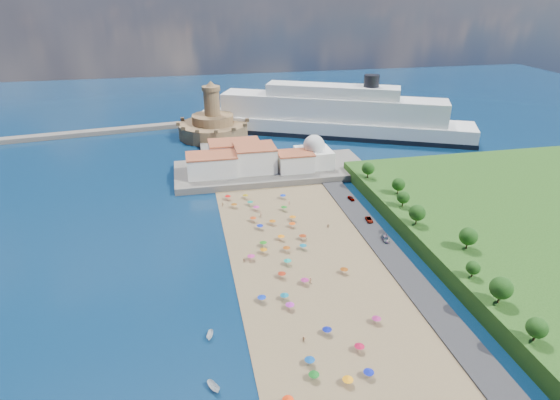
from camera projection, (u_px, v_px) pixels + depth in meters
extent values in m
plane|color=#071938|center=(284.00, 254.00, 154.92)|extent=(700.00, 700.00, 0.00)
cube|color=#59544C|center=(271.00, 170.00, 221.10)|extent=(90.00, 36.00, 3.00)
cube|color=#59544C|center=(218.00, 151.00, 248.21)|extent=(18.00, 70.00, 2.40)
cube|color=#59544C|center=(41.00, 137.00, 269.76)|extent=(199.03, 34.77, 2.60)
cube|color=silver|center=(212.00, 165.00, 209.78)|extent=(22.00, 14.00, 9.00)
cube|color=silver|center=(255.00, 159.00, 214.90)|extent=(18.00, 16.00, 11.00)
cube|color=silver|center=(295.00, 162.00, 215.35)|extent=(16.00, 12.00, 8.00)
cube|color=silver|center=(235.00, 153.00, 224.28)|extent=(24.00, 14.00, 10.00)
cube|color=silver|center=(314.00, 158.00, 220.79)|extent=(16.00, 16.00, 8.00)
sphere|color=silver|center=(314.00, 145.00, 218.29)|extent=(10.00, 10.00, 10.00)
cylinder|color=silver|center=(314.00, 138.00, 216.71)|extent=(1.20, 1.20, 1.60)
cylinder|color=olive|center=(213.00, 130.00, 273.73)|extent=(40.00, 40.00, 8.00)
cylinder|color=olive|center=(213.00, 119.00, 271.02)|extent=(24.00, 24.00, 5.00)
cylinder|color=olive|center=(212.00, 103.00, 267.06)|extent=(9.00, 9.00, 14.00)
cylinder|color=olive|center=(211.00, 88.00, 263.64)|extent=(10.40, 10.40, 2.40)
cone|color=olive|center=(211.00, 84.00, 262.52)|extent=(6.00, 6.00, 3.00)
cube|color=black|center=(331.00, 132.00, 278.86)|extent=(158.41, 90.74, 2.63)
cube|color=white|center=(331.00, 126.00, 277.38)|extent=(157.33, 89.96, 9.74)
cube|color=white|center=(332.00, 108.00, 272.64)|extent=(126.05, 72.36, 12.99)
cube|color=white|center=(333.00, 91.00, 268.58)|extent=(75.12, 45.65, 6.50)
cylinder|color=black|center=(372.00, 81.00, 261.46)|extent=(8.66, 8.66, 6.50)
cylinder|color=gray|center=(282.00, 275.00, 141.16)|extent=(0.07, 0.07, 2.00)
cone|color=#9E240E|center=(282.00, 273.00, 140.79)|extent=(2.50, 2.50, 0.60)
cylinder|color=gray|center=(344.00, 271.00, 143.26)|extent=(0.07, 0.07, 2.00)
cone|color=#8F410D|center=(344.00, 268.00, 142.89)|extent=(2.50, 2.50, 0.60)
cylinder|color=gray|center=(281.00, 238.00, 162.12)|extent=(0.07, 0.07, 2.00)
cone|color=orange|center=(281.00, 236.00, 161.75)|extent=(2.50, 2.50, 0.60)
cylinder|color=gray|center=(246.00, 197.00, 193.84)|extent=(0.07, 0.07, 2.00)
cone|color=#9E820E|center=(245.00, 195.00, 193.47)|extent=(2.50, 2.50, 0.60)
cylinder|color=gray|center=(359.00, 348.00, 112.73)|extent=(0.07, 0.07, 2.00)
cone|color=#AC0D32|center=(360.00, 345.00, 112.35)|extent=(2.50, 2.50, 0.60)
cylinder|color=gray|center=(260.00, 227.00, 169.33)|extent=(0.07, 0.07, 2.00)
cone|color=#0C20A8|center=(260.00, 225.00, 168.96)|extent=(2.50, 2.50, 0.60)
cylinder|color=gray|center=(264.00, 251.00, 153.97)|extent=(0.07, 0.07, 2.00)
cone|color=orange|center=(264.00, 249.00, 153.59)|extent=(2.50, 2.50, 0.60)
cone|color=#FC350B|center=(288.00, 399.00, 97.84)|extent=(2.50, 2.50, 0.60)
cylinder|color=gray|center=(293.00, 218.00, 175.77)|extent=(0.07, 0.07, 2.00)
cone|color=orange|center=(293.00, 216.00, 175.39)|extent=(2.50, 2.50, 0.60)
cylinder|color=gray|center=(314.00, 376.00, 104.56)|extent=(0.07, 0.07, 2.00)
cone|color=#12681B|center=(314.00, 373.00, 104.18)|extent=(2.50, 2.50, 0.60)
cylinder|color=gray|center=(253.00, 219.00, 174.93)|extent=(0.07, 0.07, 2.00)
cone|color=#B9380E|center=(253.00, 217.00, 174.56)|extent=(2.50, 2.50, 0.60)
cylinder|color=gray|center=(348.00, 381.00, 103.22)|extent=(0.07, 0.07, 2.00)
cone|color=#FF9A0D|center=(348.00, 378.00, 102.85)|extent=(2.50, 2.50, 0.60)
cylinder|color=gray|center=(369.00, 374.00, 105.21)|extent=(0.07, 0.07, 2.00)
cone|color=#0D1AAA|center=(369.00, 371.00, 104.83)|extent=(2.50, 2.50, 0.60)
cylinder|color=gray|center=(376.00, 320.00, 122.11)|extent=(0.07, 0.07, 2.00)
cone|color=#A32269|center=(377.00, 318.00, 121.74)|extent=(2.50, 2.50, 0.60)
cylinder|color=gray|center=(250.00, 203.00, 187.87)|extent=(0.07, 0.07, 2.00)
cone|color=#0D7A65|center=(250.00, 201.00, 187.50)|extent=(2.50, 2.50, 0.60)
cylinder|color=gray|center=(263.00, 244.00, 158.22)|extent=(0.07, 0.07, 2.00)
cone|color=#1B7815|center=(263.00, 242.00, 157.84)|extent=(2.50, 2.50, 0.60)
cylinder|color=gray|center=(251.00, 258.00, 150.30)|extent=(0.07, 0.07, 2.00)
cone|color=#C02980|center=(251.00, 255.00, 149.92)|extent=(2.50, 2.50, 0.60)
cylinder|color=gray|center=(262.00, 299.00, 130.41)|extent=(0.07, 0.07, 2.00)
cone|color=#0E2FB7|center=(262.00, 296.00, 130.04)|extent=(2.50, 2.50, 0.60)
cylinder|color=gray|center=(290.00, 306.00, 127.40)|extent=(0.07, 0.07, 2.00)
cone|color=#AD25A9|center=(290.00, 304.00, 127.03)|extent=(2.50, 2.50, 0.60)
cylinder|color=gray|center=(228.00, 198.00, 192.98)|extent=(0.07, 0.07, 2.00)
cone|color=red|center=(228.00, 196.00, 192.60)|extent=(2.50, 2.50, 0.60)
cylinder|color=gray|center=(305.00, 282.00, 138.13)|extent=(0.07, 0.07, 2.00)
cone|color=#A0226B|center=(305.00, 279.00, 137.75)|extent=(2.50, 2.50, 0.60)
cylinder|color=gray|center=(288.00, 262.00, 147.75)|extent=(0.07, 0.07, 2.00)
cone|color=#10967F|center=(288.00, 260.00, 147.37)|extent=(2.50, 2.50, 0.60)
cylinder|color=gray|center=(303.00, 247.00, 156.39)|extent=(0.07, 0.07, 2.00)
cone|color=#0E6584|center=(303.00, 245.00, 156.02)|extent=(2.50, 2.50, 0.60)
cylinder|color=gray|center=(273.00, 222.00, 172.65)|extent=(0.07, 0.07, 2.00)
cone|color=#CE640B|center=(273.00, 220.00, 172.28)|extent=(2.50, 2.50, 0.60)
cylinder|color=gray|center=(327.00, 331.00, 118.22)|extent=(0.07, 0.07, 2.00)
cone|color=#0A178D|center=(327.00, 328.00, 117.85)|extent=(2.50, 2.50, 0.60)
cylinder|color=gray|center=(283.00, 197.00, 193.78)|extent=(0.07, 0.07, 2.00)
cone|color=#0D2FB3|center=(283.00, 195.00, 193.40)|extent=(2.50, 2.50, 0.60)
cylinder|color=gray|center=(310.00, 362.00, 108.68)|extent=(0.07, 0.07, 2.00)
cone|color=#0B4494|center=(310.00, 359.00, 108.30)|extent=(2.50, 2.50, 0.60)
cylinder|color=gray|center=(292.00, 225.00, 170.80)|extent=(0.07, 0.07, 2.00)
cone|color=#ED4A0A|center=(292.00, 223.00, 170.42)|extent=(2.50, 2.50, 0.60)
cylinder|color=gray|center=(234.00, 206.00, 185.82)|extent=(0.07, 0.07, 2.00)
cone|color=#924C0D|center=(234.00, 204.00, 185.45)|extent=(2.50, 2.50, 0.60)
cylinder|color=gray|center=(284.00, 208.00, 183.53)|extent=(0.07, 0.07, 2.00)
cone|color=#157A1A|center=(284.00, 206.00, 183.16)|extent=(2.50, 2.50, 0.60)
cylinder|color=gray|center=(302.00, 237.00, 162.50)|extent=(0.07, 0.07, 2.00)
cone|color=#942E0D|center=(302.00, 235.00, 162.13)|extent=(2.50, 2.50, 0.60)
cylinder|color=gray|center=(256.00, 208.00, 183.65)|extent=(0.07, 0.07, 2.00)
cone|color=#C3298C|center=(256.00, 206.00, 183.28)|extent=(2.50, 2.50, 0.60)
cylinder|color=gray|center=(284.00, 297.00, 131.30)|extent=(0.07, 0.07, 2.00)
cone|color=#0D657F|center=(284.00, 294.00, 130.93)|extent=(2.50, 2.50, 0.60)
cylinder|color=gray|center=(287.00, 249.00, 155.06)|extent=(0.07, 0.07, 2.00)
cone|color=#9A430E|center=(287.00, 247.00, 154.69)|extent=(2.50, 2.50, 0.60)
imported|color=tan|center=(261.00, 215.00, 178.60)|extent=(1.04, 0.89, 1.85)
imported|color=tan|center=(289.00, 203.00, 188.26)|extent=(1.33, 1.30, 1.83)
imported|color=tan|center=(311.00, 280.00, 138.89)|extent=(1.06, 0.85, 1.88)
imported|color=tan|center=(328.00, 226.00, 170.62)|extent=(1.58, 0.93, 1.63)
imported|color=tan|center=(244.00, 261.00, 149.09)|extent=(0.92, 0.98, 1.60)
imported|color=tan|center=(304.00, 339.00, 115.93)|extent=(1.62, 0.81, 1.67)
imported|color=tan|center=(306.00, 236.00, 163.42)|extent=(0.71, 0.80, 1.84)
imported|color=tan|center=(223.00, 205.00, 187.07)|extent=(1.10, 0.88, 1.75)
imported|color=white|center=(214.00, 387.00, 102.35)|extent=(3.47, 4.56, 1.66)
imported|color=white|center=(210.00, 335.00, 117.59)|extent=(2.36, 4.00, 1.45)
imported|color=gray|center=(385.00, 239.00, 161.25)|extent=(2.64, 5.18, 1.44)
imported|color=gray|center=(351.00, 198.00, 192.05)|extent=(2.21, 4.13, 1.34)
imported|color=gray|center=(369.00, 220.00, 174.57)|extent=(2.70, 4.98, 1.33)
cylinder|color=#382314|center=(535.00, 336.00, 107.66)|extent=(0.50, 0.50, 2.69)
sphere|color=#14380F|center=(537.00, 328.00, 106.65)|extent=(4.84, 4.84, 4.84)
cylinder|color=#382314|center=(499.00, 297.00, 120.55)|extent=(0.50, 0.50, 3.28)
sphere|color=#14380F|center=(501.00, 288.00, 119.32)|extent=(5.91, 5.91, 5.91)
cylinder|color=#382314|center=(472.00, 274.00, 131.51)|extent=(0.50, 0.50, 2.20)
sphere|color=#14380F|center=(473.00, 268.00, 130.69)|extent=(3.97, 3.97, 3.97)
cylinder|color=#382314|center=(467.00, 244.00, 145.61)|extent=(0.50, 0.50, 3.13)
sphere|color=#14380F|center=(468.00, 236.00, 144.43)|extent=(5.64, 5.64, 5.64)
cylinder|color=#382314|center=(416.00, 220.00, 160.54)|extent=(0.50, 0.50, 3.16)
sphere|color=#14380F|center=(417.00, 213.00, 159.36)|extent=(5.68, 5.68, 5.68)
cylinder|color=#382314|center=(403.00, 203.00, 173.75)|extent=(0.50, 0.50, 2.63)
sphere|color=#14380F|center=(403.00, 197.00, 172.76)|extent=(4.74, 4.74, 4.74)
cylinder|color=#382314|center=(398.00, 190.00, 184.28)|extent=(0.50, 0.50, 2.87)
sphere|color=#14380F|center=(399.00, 184.00, 183.20)|extent=(5.17, 5.17, 5.17)
cylinder|color=#382314|center=(368.00, 174.00, 199.81)|extent=(0.50, 0.50, 3.06)
sphere|color=#14380F|center=(368.00, 168.00, 198.66)|extent=(5.50, 5.50, 5.50)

